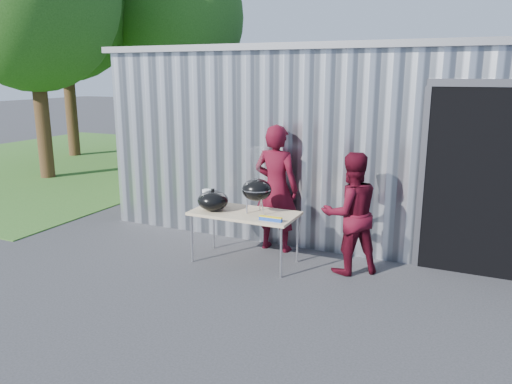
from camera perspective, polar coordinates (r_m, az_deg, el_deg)
The scene contains 12 objects.
ground at distance 6.57m, azimuth -2.78°, elevation -10.54°, with size 80.00×80.00×0.00m, color #2C2C2F.
building at distance 10.14m, azimuth 14.03°, elevation 6.66°, with size 8.20×6.20×3.10m.
grass_patch at distance 16.56m, azimuth -21.15°, elevation 3.32°, with size 10.00×12.00×0.02m, color #2D591E.
tree_far at distance 17.16m, azimuth -8.65°, elevation 19.12°, with size 4.08×4.08×6.76m.
folding_table at distance 7.08m, azimuth -1.32°, elevation -2.62°, with size 1.50×0.75×0.75m.
kettle_grill at distance 6.94m, azimuth 0.08°, elevation 0.98°, with size 0.42×0.42×0.93m.
grill_lid at distance 7.16m, azimuth -4.94°, elevation -0.98°, with size 0.44×0.44×0.32m.
paper_towels at distance 7.27m, azimuth -5.67°, elevation -0.80°, with size 0.12×0.12×0.28m, color white.
white_tub at distance 7.50m, azimuth -4.36°, elevation -1.04°, with size 0.20×0.15×0.10m, color white.
foil_box at distance 6.64m, azimuth 1.68°, elevation -3.08°, with size 0.32×0.05×0.06m.
person_cook at distance 7.55m, azimuth 2.31°, elevation 0.42°, with size 0.71×0.46×1.94m, color #470816.
person_bystander at distance 6.83m, azimuth 10.74°, elevation -2.41°, with size 0.81×0.63×1.66m, color #470816.
Camera 1 is at (2.80, -5.31, 2.68)m, focal length 35.00 mm.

